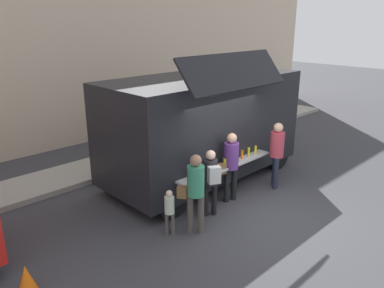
% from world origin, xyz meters
% --- Properties ---
extents(ground_plane, '(60.00, 60.00, 0.00)m').
position_xyz_m(ground_plane, '(0.00, 0.00, 0.00)').
color(ground_plane, '#38383D').
extents(curb_strip, '(28.00, 1.60, 0.15)m').
position_xyz_m(curb_strip, '(-3.44, 4.98, 0.07)').
color(curb_strip, '#9E998E').
rests_on(curb_strip, ground).
extents(food_truck_main, '(5.68, 3.09, 3.62)m').
position_xyz_m(food_truck_main, '(0.57, 2.36, 1.59)').
color(food_truck_main, black).
rests_on(food_truck_main, ground).
extents(traffic_cone_orange, '(0.36, 0.36, 0.55)m').
position_xyz_m(traffic_cone_orange, '(-4.98, 0.98, 0.28)').
color(traffic_cone_orange, orange).
rests_on(traffic_cone_orange, ground).
extents(trash_bin, '(0.60, 0.60, 0.89)m').
position_xyz_m(trash_bin, '(4.72, 4.68, 0.44)').
color(trash_bin, '#2E6139').
rests_on(trash_bin, ground).
extents(customer_front_ordering, '(0.58, 0.36, 1.77)m').
position_xyz_m(customer_front_ordering, '(0.02, 0.90, 1.05)').
color(customer_front_ordering, black).
rests_on(customer_front_ordering, ground).
extents(customer_mid_with_backpack, '(0.43, 0.52, 1.59)m').
position_xyz_m(customer_mid_with_backpack, '(-0.88, 0.70, 0.98)').
color(customer_mid_with_backpack, black).
rests_on(customer_mid_with_backpack, ground).
extents(customer_rear_waiting, '(0.47, 0.54, 1.75)m').
position_xyz_m(customer_rear_waiting, '(-1.63, 0.45, 1.04)').
color(customer_rear_waiting, '#4B463F').
rests_on(customer_rear_waiting, ground).
extents(customer_extra_browsing, '(0.37, 0.37, 1.80)m').
position_xyz_m(customer_extra_browsing, '(1.53, 0.58, 1.07)').
color(customer_extra_browsing, '#202437').
rests_on(customer_extra_browsing, ground).
extents(child_near_queue, '(0.21, 0.21, 1.01)m').
position_xyz_m(child_near_queue, '(-2.07, 0.75, 0.61)').
color(child_near_queue, '#4D4643').
rests_on(child_near_queue, ground).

